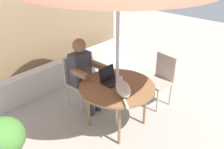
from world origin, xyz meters
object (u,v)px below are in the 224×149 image
at_px(patio_table, 117,89).
at_px(person_seated, 83,71).
at_px(laptop, 109,77).
at_px(potted_plant_near_fence, 5,142).
at_px(cat, 123,88).
at_px(chair_occupied, 78,77).
at_px(chair_empty, 161,76).

relative_size(patio_table, person_seated, 0.89).
distance_m(laptop, potted_plant_near_fence, 1.63).
xyz_separation_m(laptop, cat, (-0.13, -0.36, 0.02)).
bearing_deg(laptop, person_seated, 92.96).
height_order(patio_table, chair_occupied, chair_occupied).
height_order(patio_table, laptop, laptop).
height_order(chair_empty, potted_plant_near_fence, chair_empty).
distance_m(chair_occupied, chair_empty, 1.43).
distance_m(patio_table, person_seated, 0.73).
distance_m(laptop, cat, 0.38).
bearing_deg(cat, potted_plant_near_fence, 156.37).
relative_size(chair_occupied, cat, 1.71).
bearing_deg(chair_empty, chair_occupied, 133.43).
bearing_deg(person_seated, laptop, -87.04).
bearing_deg(chair_empty, cat, -178.38).
bearing_deg(chair_occupied, laptop, -87.70).
height_order(person_seated, laptop, person_seated).
height_order(chair_occupied, cat, chair_occupied).
height_order(patio_table, cat, cat).
bearing_deg(person_seated, chair_occupied, 90.00).
xyz_separation_m(chair_occupied, person_seated, (0.00, -0.16, 0.17)).
distance_m(chair_occupied, cat, 1.10).
xyz_separation_m(patio_table, potted_plant_near_fence, (-1.54, 0.45, -0.23)).
height_order(chair_empty, person_seated, person_seated).
distance_m(cat, potted_plant_near_fence, 1.62).
xyz_separation_m(person_seated, potted_plant_near_fence, (-1.54, -0.28, -0.28)).
distance_m(patio_table, chair_empty, 1.00).
xyz_separation_m(patio_table, chair_empty, (0.98, -0.15, -0.12)).
bearing_deg(person_seated, patio_table, -90.00).
xyz_separation_m(patio_table, cat, (-0.10, -0.19, 0.14)).
height_order(person_seated, potted_plant_near_fence, person_seated).
bearing_deg(patio_table, person_seated, 90.00).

